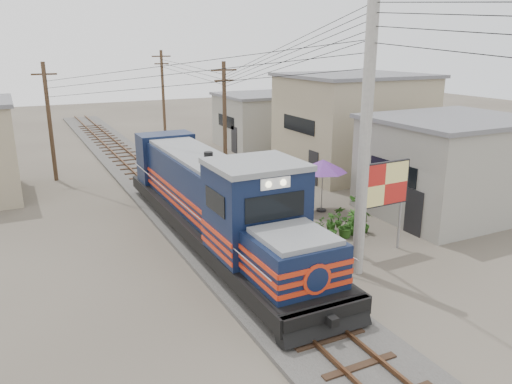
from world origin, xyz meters
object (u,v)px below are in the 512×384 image
billboard (384,187)px  market_umbrella (323,166)px  vendor (307,193)px  locomotive (215,201)px

billboard → market_umbrella: bearing=79.1°
billboard → market_umbrella: 5.44m
billboard → vendor: 6.02m
billboard → locomotive: bearing=141.7°
vendor → market_umbrella: bearing=112.6°
market_umbrella → vendor: market_umbrella is taller
billboard → market_umbrella: size_ratio=1.41×
locomotive → market_umbrella: 6.38m
vendor → locomotive: bearing=-17.6°
locomotive → market_umbrella: (6.20, 1.43, 0.53)m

